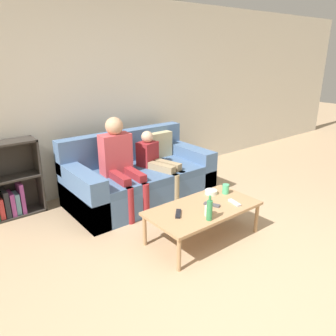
% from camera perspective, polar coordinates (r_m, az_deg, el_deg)
% --- Properties ---
extents(ground_plane, '(22.00, 22.00, 0.00)m').
position_cam_1_polar(ground_plane, '(3.13, 15.48, -18.27)').
color(ground_plane, tan).
extents(wall_back, '(12.00, 0.06, 2.60)m').
position_cam_1_polar(wall_back, '(4.69, -11.77, 11.99)').
color(wall_back, beige).
rests_on(wall_back, ground_plane).
extents(couch, '(1.88, 0.99, 0.87)m').
position_cam_1_polar(couch, '(4.40, -5.05, -1.79)').
color(couch, '#4C6B93').
rests_on(couch, ground_plane).
extents(bookshelf, '(0.67, 0.28, 0.92)m').
position_cam_1_polar(bookshelf, '(4.35, -26.10, -3.06)').
color(bookshelf, '#332D28').
rests_on(bookshelf, ground_plane).
extents(coffee_table, '(1.19, 0.62, 0.37)m').
position_cam_1_polar(coffee_table, '(3.45, 6.14, -7.24)').
color(coffee_table, '#A87F56').
rests_on(coffee_table, ground_plane).
extents(person_adult, '(0.39, 0.68, 1.15)m').
position_cam_1_polar(person_adult, '(4.03, -8.50, 1.85)').
color(person_adult, maroon).
rests_on(person_adult, ground_plane).
extents(person_child, '(0.39, 0.70, 0.91)m').
position_cam_1_polar(person_child, '(4.30, -1.88, 1.08)').
color(person_child, '#9E8966').
rests_on(person_child, ground_plane).
extents(cup_near, '(0.08, 0.08, 0.10)m').
position_cam_1_polar(cup_near, '(3.25, 7.05, -7.42)').
color(cup_near, silver).
rests_on(cup_near, coffee_table).
extents(cup_far, '(0.08, 0.08, 0.11)m').
position_cam_1_polar(cup_far, '(3.76, 10.00, -3.62)').
color(cup_far, '#4CB77A').
rests_on(cup_far, coffee_table).
extents(tv_remote_0, '(0.11, 0.17, 0.02)m').
position_cam_1_polar(tv_remote_0, '(3.47, 7.65, -6.35)').
color(tv_remote_0, '#47474C').
rests_on(tv_remote_0, coffee_table).
extents(tv_remote_1, '(0.08, 0.18, 0.02)m').
position_cam_1_polar(tv_remote_1, '(3.55, 11.49, -5.93)').
color(tv_remote_1, '#B7B7BC').
rests_on(tv_remote_1, coffee_table).
extents(tv_remote_2, '(0.15, 0.16, 0.02)m').
position_cam_1_polar(tv_remote_2, '(3.26, 1.79, -7.95)').
color(tv_remote_2, black).
rests_on(tv_remote_2, coffee_table).
extents(snack_bowl, '(0.14, 0.14, 0.05)m').
position_cam_1_polar(snack_bowl, '(3.74, 7.50, -4.16)').
color(snack_bowl, beige).
rests_on(snack_bowl, coffee_table).
extents(bottle, '(0.06, 0.06, 0.25)m').
position_cam_1_polar(bottle, '(3.14, 7.23, -7.24)').
color(bottle, '#33844C').
rests_on(bottle, coffee_table).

